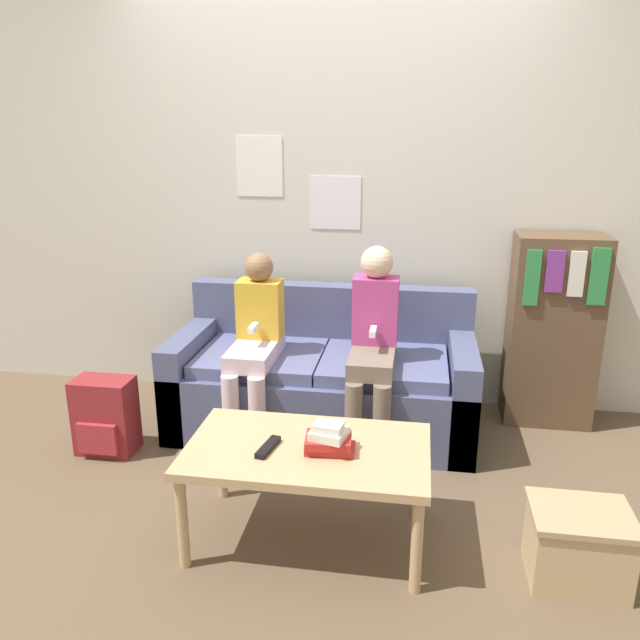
{
  "coord_description": "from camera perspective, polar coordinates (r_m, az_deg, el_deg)",
  "views": [
    {
      "loc": [
        0.51,
        -2.78,
        1.67
      ],
      "look_at": [
        0.0,
        0.37,
        0.68
      ],
      "focal_mm": 35.0,
      "sensor_mm": 36.0,
      "label": 1
    }
  ],
  "objects": [
    {
      "name": "ground_plane",
      "position": [
        3.28,
        -1.05,
        -13.36
      ],
      "size": [
        10.0,
        10.0,
        0.0
      ],
      "primitive_type": "plane",
      "color": "brown"
    },
    {
      "name": "wall_back",
      "position": [
        3.81,
        1.51,
        11.67
      ],
      "size": [
        8.0,
        0.06,
        2.6
      ],
      "color": "beige",
      "rests_on": "ground_plane"
    },
    {
      "name": "couch",
      "position": [
        3.6,
        0.34,
        -5.65
      ],
      "size": [
        1.68,
        0.77,
        0.77
      ],
      "color": "#4C5175",
      "rests_on": "ground_plane"
    },
    {
      "name": "coffee_table",
      "position": [
        2.59,
        -1.15,
        -12.4
      ],
      "size": [
        0.98,
        0.58,
        0.43
      ],
      "color": "tan",
      "rests_on": "ground_plane"
    },
    {
      "name": "person_left",
      "position": [
        3.39,
        -5.95,
        -1.84
      ],
      "size": [
        0.24,
        0.54,
        1.02
      ],
      "color": "silver",
      "rests_on": "ground_plane"
    },
    {
      "name": "person_right",
      "position": [
        3.28,
        4.89,
        -1.8
      ],
      "size": [
        0.24,
        0.54,
        1.08
      ],
      "color": "#756656",
      "rests_on": "ground_plane"
    },
    {
      "name": "tv_remote",
      "position": [
        2.55,
        -4.77,
        -11.51
      ],
      "size": [
        0.07,
        0.17,
        0.02
      ],
      "rotation": [
        0.0,
        0.0,
        -0.19
      ],
      "color": "black",
      "rests_on": "coffee_table"
    },
    {
      "name": "book_stack",
      "position": [
        2.51,
        0.83,
        -10.86
      ],
      "size": [
        0.2,
        0.16,
        0.13
      ],
      "color": "red",
      "rests_on": "coffee_table"
    },
    {
      "name": "bookshelf",
      "position": [
        3.81,
        20.49,
        -0.88
      ],
      "size": [
        0.49,
        0.31,
        1.1
      ],
      "color": "brown",
      "rests_on": "ground_plane"
    },
    {
      "name": "storage_box",
      "position": [
        2.7,
        22.51,
        -18.47
      ],
      "size": [
        0.37,
        0.3,
        0.29
      ],
      "color": "tan",
      "rests_on": "ground_plane"
    },
    {
      "name": "backpack",
      "position": [
        3.53,
        -19.04,
        -8.34
      ],
      "size": [
        0.31,
        0.22,
        0.41
      ],
      "color": "maroon",
      "rests_on": "ground_plane"
    }
  ]
}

